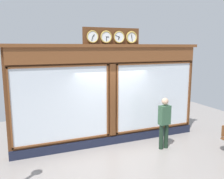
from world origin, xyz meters
name	(u,v)px	position (x,y,z in m)	size (l,w,h in m)	color
shop_facade	(111,95)	(0.00, -0.13, 1.70)	(6.66, 0.42, 3.88)	#5B3319
pedestrian	(164,121)	(-1.42, 0.97, 0.93)	(0.38, 0.25, 1.69)	#1C2F21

